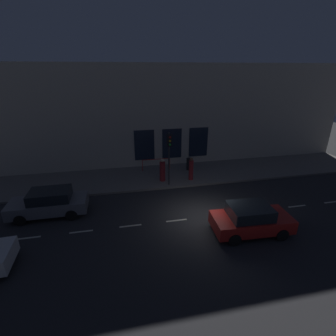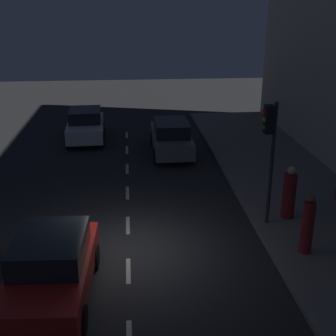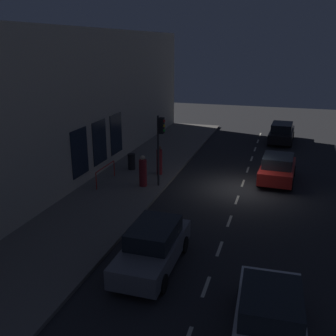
{
  "view_description": "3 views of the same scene",
  "coord_description": "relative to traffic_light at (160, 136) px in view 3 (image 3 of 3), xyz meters",
  "views": [
    {
      "loc": [
        -11.63,
        4.49,
        8.02
      ],
      "look_at": [
        3.5,
        1.37,
        1.83
      ],
      "focal_mm": 26.47,
      "sensor_mm": 36.0,
      "label": 1
    },
    {
      "loc": [
        0.14,
        -11.3,
        6.78
      ],
      "look_at": [
        1.4,
        2.68,
        1.52
      ],
      "focal_mm": 47.81,
      "sensor_mm": 36.0,
      "label": 2
    },
    {
      "loc": [
        -2.03,
        20.34,
        7.72
      ],
      "look_at": [
        3.21,
        3.24,
        1.93
      ],
      "focal_mm": 41.61,
      "sensor_mm": 36.0,
      "label": 3
    }
  ],
  "objects": [
    {
      "name": "red_railing",
      "position": [
        3.11,
        0.45,
        -2.09
      ],
      "size": [
        0.05,
        2.35,
        0.97
      ],
      "color": "red",
      "rests_on": "sidewalk"
    },
    {
      "name": "parked_car_2",
      "position": [
        -6.09,
        -12.75,
        -2.18
      ],
      "size": [
        2.01,
        4.62,
        1.58
      ],
      "rotation": [
        0.0,
        0.0,
        3.09
      ],
      "color": "black",
      "rests_on": "ground"
    },
    {
      "name": "parked_car_3",
      "position": [
        -6.38,
        10.18,
        -2.19
      ],
      "size": [
        2.01,
        3.96,
        1.58
      ],
      "rotation": [
        0.0,
        0.0,
        3.18
      ],
      "color": "silver",
      "rests_on": "ground"
    },
    {
      "name": "building_facade",
      "position": [
        4.51,
        -1.12,
        1.27
      ],
      "size": [
        0.65,
        32.0,
        8.5
      ],
      "color": "beige",
      "rests_on": "ground"
    },
    {
      "name": "trash_bin",
      "position": [
        2.64,
        -2.26,
        -2.33
      ],
      "size": [
        0.48,
        0.48,
        0.98
      ],
      "color": "black",
      "rests_on": "sidewalk"
    },
    {
      "name": "sidewalk",
      "position": [
        1.96,
        -1.12,
        -2.9
      ],
      "size": [
        4.5,
        32.0,
        0.15
      ],
      "color": "slate",
      "rests_on": "ground"
    },
    {
      "name": "traffic_light",
      "position": [
        0.0,
        0.0,
        0.0
      ],
      "size": [
        0.46,
        0.32,
        3.9
      ],
      "color": "#2D2D30",
      "rests_on": "sidewalk"
    },
    {
      "name": "parked_car_1",
      "position": [
        -6.11,
        -3.03,
        -2.18
      ],
      "size": [
        2.09,
        4.12,
        1.58
      ],
      "rotation": [
        0.0,
        0.0,
        3.09
      ],
      "color": "red",
      "rests_on": "ground"
    },
    {
      "name": "lane_centre_line",
      "position": [
        -4.29,
        -2.12,
        -2.97
      ],
      "size": [
        0.12,
        27.2,
        0.01
      ],
      "color": "beige",
      "rests_on": "ground"
    },
    {
      "name": "pedestrian_0",
      "position": [
        0.67,
        -1.83,
        -2.0
      ],
      "size": [
        0.46,
        0.46,
        1.77
      ],
      "rotation": [
        0.0,
        0.0,
        5.8
      ],
      "color": "maroon",
      "rests_on": "sidewalk"
    },
    {
      "name": "pedestrian_1",
      "position": [
        0.91,
        0.33,
        -2.02
      ],
      "size": [
        0.6,
        0.6,
        1.75
      ],
      "rotation": [
        0.0,
        0.0,
        5.46
      ],
      "color": "maroon",
      "rests_on": "sidewalk"
    },
    {
      "name": "ground_plane",
      "position": [
        -4.29,
        -1.12,
        -2.97
      ],
      "size": [
        60.0,
        60.0,
        0.0
      ],
      "primitive_type": "plane",
      "color": "#28282B"
    },
    {
      "name": "parked_car_0",
      "position": [
        -2.2,
        7.61,
        -2.18
      ],
      "size": [
        1.83,
        4.31,
        1.58
      ],
      "rotation": [
        0.0,
        0.0,
        -0.0
      ],
      "color": "slate",
      "rests_on": "ground"
    }
  ]
}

